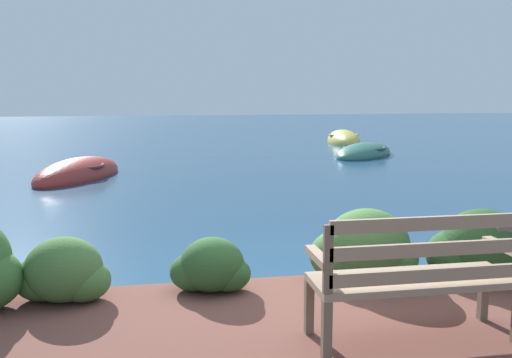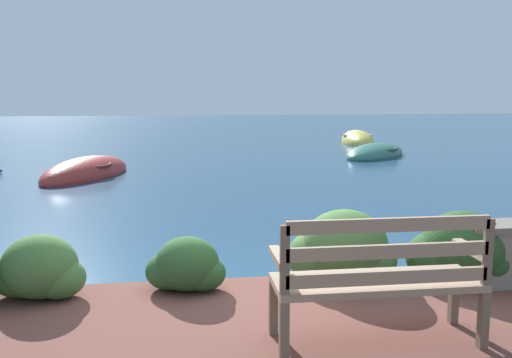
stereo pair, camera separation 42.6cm
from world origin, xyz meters
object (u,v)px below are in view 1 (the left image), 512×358
at_px(park_bench, 416,275).
at_px(rowboat_far, 344,141).
at_px(rowboat_nearest, 78,175).
at_px(rowboat_mid, 364,154).

height_order(park_bench, rowboat_far, park_bench).
height_order(park_bench, rowboat_nearest, park_bench).
bearing_deg(park_bench, rowboat_nearest, 107.89).
distance_m(park_bench, rowboat_mid, 13.48).
relative_size(rowboat_nearest, rowboat_far, 1.13).
bearing_deg(rowboat_nearest, rowboat_mid, -46.11).
bearing_deg(rowboat_far, rowboat_nearest, 137.03).
relative_size(rowboat_nearest, rowboat_mid, 1.07).
height_order(rowboat_mid, rowboat_far, rowboat_far).
xyz_separation_m(park_bench, rowboat_mid, (4.49, 12.69, -0.64)).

